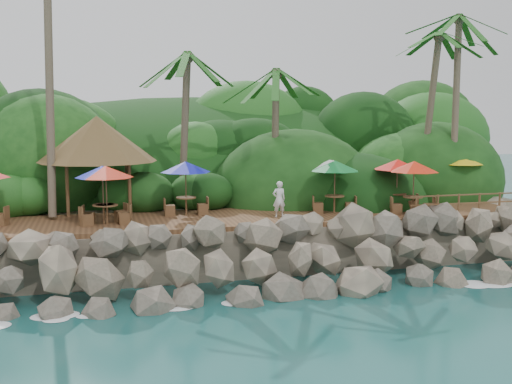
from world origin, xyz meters
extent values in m
plane|color=#19514F|center=(0.00, 0.00, 0.00)|extent=(140.00, 140.00, 0.00)
cube|color=gray|center=(0.00, 16.00, 1.05)|extent=(32.00, 25.20, 2.10)
ellipsoid|color=#143811|center=(0.00, 23.50, 0.00)|extent=(44.80, 28.00, 15.40)
cube|color=brown|center=(0.00, 6.00, 2.20)|extent=(26.00, 5.00, 0.20)
ellipsoid|color=white|center=(-9.00, 0.30, 0.03)|extent=(1.20, 0.80, 0.06)
ellipsoid|color=white|center=(-6.00, 0.30, 0.03)|extent=(1.20, 0.80, 0.06)
ellipsoid|color=white|center=(-3.00, 0.30, 0.03)|extent=(1.20, 0.80, 0.06)
ellipsoid|color=white|center=(0.00, 0.30, 0.03)|extent=(1.20, 0.80, 0.06)
ellipsoid|color=white|center=(3.00, 0.30, 0.03)|extent=(1.20, 0.80, 0.06)
ellipsoid|color=white|center=(6.00, 0.30, 0.03)|extent=(1.20, 0.80, 0.06)
ellipsoid|color=white|center=(9.00, 0.30, 0.03)|extent=(1.20, 0.80, 0.06)
cylinder|color=brown|center=(-9.03, 8.45, 9.20)|extent=(0.48, 2.83, 13.65)
cylinder|color=brown|center=(-2.79, 9.42, 6.12)|extent=(0.71, 1.32, 7.63)
ellipsoid|color=#23601E|center=(-2.79, 9.42, 9.94)|extent=(6.00, 6.00, 2.40)
cylinder|color=brown|center=(1.88, 9.24, 5.75)|extent=(0.53, 1.12, 6.90)
ellipsoid|color=#23601E|center=(1.88, 9.24, 9.20)|extent=(6.00, 6.00, 2.40)
cylinder|color=brown|center=(11.77, 8.27, 7.31)|extent=(1.27, 1.75, 9.96)
ellipsoid|color=#23601E|center=(11.77, 8.27, 12.32)|extent=(6.00, 6.00, 2.40)
cylinder|color=brown|center=(10.62, 8.97, 6.79)|extent=(0.64, 1.43, 8.95)
ellipsoid|color=#23601E|center=(10.62, 8.97, 11.27)|extent=(6.00, 6.00, 2.40)
cylinder|color=brown|center=(-8.43, 7.90, 3.50)|extent=(0.16, 0.16, 2.40)
cylinder|color=brown|center=(-5.63, 7.90, 3.50)|extent=(0.16, 0.16, 2.40)
cylinder|color=brown|center=(-8.43, 10.70, 3.50)|extent=(0.16, 0.16, 2.40)
cylinder|color=brown|center=(-5.63, 10.70, 3.50)|extent=(0.16, 0.16, 2.40)
cone|color=brown|center=(-7.03, 9.30, 5.80)|extent=(5.67, 5.67, 2.20)
cylinder|color=brown|center=(-6.87, 5.53, 2.71)|extent=(0.09, 0.09, 0.82)
cylinder|color=brown|center=(-6.87, 5.53, 3.13)|extent=(0.93, 0.93, 0.06)
cylinder|color=brown|center=(-6.87, 5.53, 3.51)|extent=(0.06, 0.06, 2.43)
cone|color=#0D17AA|center=(-6.87, 5.53, 4.56)|extent=(2.32, 2.32, 0.50)
cube|color=brown|center=(-7.60, 5.26, 2.55)|extent=(0.60, 0.60, 0.51)
cube|color=brown|center=(-6.15, 5.80, 2.55)|extent=(0.60, 0.60, 0.51)
cylinder|color=brown|center=(-6.74, 5.42, 2.71)|extent=(0.09, 0.09, 0.82)
cylinder|color=brown|center=(-6.74, 5.42, 3.13)|extent=(0.93, 0.93, 0.06)
cylinder|color=brown|center=(-6.74, 5.42, 3.51)|extent=(0.06, 0.06, 2.43)
cone|color=red|center=(-6.74, 5.42, 4.56)|extent=(2.32, 2.32, 0.50)
cube|color=brown|center=(-7.50, 5.55, 2.55)|extent=(0.54, 0.54, 0.51)
cube|color=brown|center=(-5.97, 5.28, 2.55)|extent=(0.54, 0.54, 0.51)
cylinder|color=brown|center=(-3.13, 6.90, 2.71)|extent=(0.09, 0.09, 0.82)
cylinder|color=brown|center=(-3.13, 6.90, 3.13)|extent=(0.93, 0.93, 0.06)
cylinder|color=brown|center=(-3.13, 6.90, 3.51)|extent=(0.06, 0.06, 2.43)
cone|color=#0C11A7|center=(-3.13, 6.90, 4.56)|extent=(2.32, 2.32, 0.50)
cube|color=brown|center=(-3.90, 6.90, 2.55)|extent=(0.47, 0.47, 0.51)
cube|color=brown|center=(-2.35, 6.91, 2.55)|extent=(0.47, 0.47, 0.51)
cylinder|color=brown|center=(3.76, 5.67, 2.71)|extent=(0.09, 0.09, 0.82)
cylinder|color=brown|center=(3.76, 5.67, 3.13)|extent=(0.93, 0.93, 0.06)
cylinder|color=brown|center=(3.76, 5.67, 3.51)|extent=(0.06, 0.06, 2.43)
cone|color=#0C6D28|center=(3.76, 5.67, 4.56)|extent=(2.32, 2.32, 0.50)
cube|color=brown|center=(3.02, 5.87, 2.55)|extent=(0.57, 0.57, 0.51)
cube|color=brown|center=(4.51, 5.46, 2.55)|extent=(0.57, 0.57, 0.51)
cube|color=brown|center=(-11.07, 6.32, 2.55)|extent=(0.59, 0.59, 0.51)
cylinder|color=brown|center=(4.16, 7.60, 2.71)|extent=(0.09, 0.09, 0.82)
cylinder|color=brown|center=(4.16, 7.60, 3.13)|extent=(0.93, 0.93, 0.06)
cylinder|color=brown|center=(4.16, 7.60, 3.51)|extent=(0.06, 0.06, 2.43)
cone|color=white|center=(4.16, 7.60, 4.56)|extent=(2.32, 2.32, 0.50)
cube|color=brown|center=(3.39, 7.52, 2.55)|extent=(0.51, 0.51, 0.51)
cube|color=brown|center=(4.93, 7.68, 2.55)|extent=(0.51, 0.51, 0.51)
cylinder|color=brown|center=(7.01, 5.64, 2.71)|extent=(0.09, 0.09, 0.82)
cylinder|color=brown|center=(7.01, 5.64, 3.13)|extent=(0.93, 0.93, 0.06)
cylinder|color=brown|center=(7.01, 5.64, 3.51)|extent=(0.06, 0.06, 2.43)
cone|color=red|center=(7.01, 5.64, 4.56)|extent=(2.32, 2.32, 0.50)
cube|color=brown|center=(6.27, 5.87, 2.55)|extent=(0.58, 0.58, 0.51)
cube|color=brown|center=(7.75, 5.42, 2.55)|extent=(0.58, 0.58, 0.51)
cylinder|color=brown|center=(11.80, 7.60, 2.71)|extent=(0.09, 0.09, 0.82)
cylinder|color=brown|center=(11.80, 7.60, 3.13)|extent=(0.93, 0.93, 0.06)
cylinder|color=brown|center=(11.80, 7.60, 3.51)|extent=(0.06, 0.06, 2.43)
cone|color=yellow|center=(11.80, 7.60, 4.56)|extent=(2.32, 2.32, 0.50)
cube|color=brown|center=(11.03, 7.68, 2.55)|extent=(0.51, 0.51, 0.51)
cube|color=brown|center=(12.57, 7.52, 2.55)|extent=(0.51, 0.51, 0.51)
cylinder|color=brown|center=(7.20, 4.40, 2.71)|extent=(0.09, 0.09, 0.82)
cylinder|color=brown|center=(7.20, 4.40, 3.13)|extent=(0.93, 0.93, 0.06)
cylinder|color=brown|center=(7.20, 4.40, 3.51)|extent=(0.06, 0.06, 2.43)
cone|color=red|center=(7.20, 4.40, 4.56)|extent=(2.32, 2.32, 0.50)
cube|color=brown|center=(6.45, 4.59, 2.55)|extent=(0.56, 0.56, 0.51)
cube|color=brown|center=(7.95, 4.21, 2.55)|extent=(0.56, 0.56, 0.51)
cylinder|color=brown|center=(6.95, 3.65, 2.80)|extent=(0.10, 0.10, 1.00)
cylinder|color=brown|center=(8.05, 3.65, 2.80)|extent=(0.10, 0.10, 1.00)
cylinder|color=brown|center=(9.15, 3.65, 2.80)|extent=(0.10, 0.10, 1.00)
cylinder|color=brown|center=(10.25, 3.65, 2.80)|extent=(0.10, 0.10, 1.00)
cylinder|color=brown|center=(11.35, 3.65, 2.80)|extent=(0.10, 0.10, 1.00)
cube|color=brown|center=(9.70, 3.65, 3.25)|extent=(6.10, 0.06, 0.06)
cube|color=brown|center=(9.70, 3.65, 2.85)|extent=(6.10, 0.06, 0.06)
imported|color=silver|center=(0.89, 5.26, 3.13)|extent=(0.61, 0.41, 1.66)
camera|label=1|loc=(-7.12, -20.88, 7.01)|focal=42.54mm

